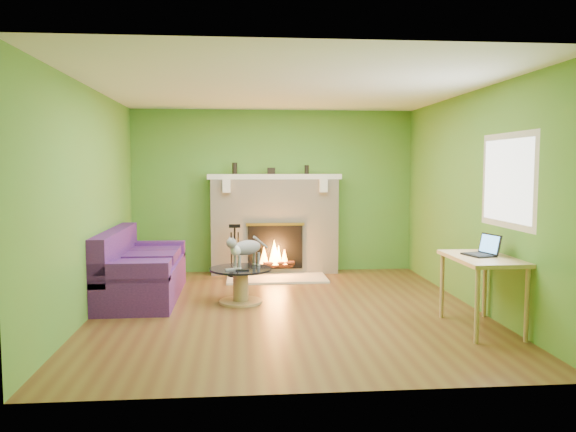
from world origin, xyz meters
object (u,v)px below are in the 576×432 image
(sofa, at_px, (139,272))
(cat, at_px, (247,251))
(coffee_table, at_px, (241,283))
(desk, at_px, (482,265))

(sofa, height_order, cat, sofa)
(sofa, xyz_separation_m, coffee_table, (1.31, -0.37, -0.09))
(coffee_table, distance_m, cat, 0.40)
(sofa, distance_m, desk, 4.20)
(cat, bearing_deg, desk, 17.60)
(coffee_table, bearing_deg, desk, -28.72)
(coffee_table, distance_m, desk, 2.88)
(sofa, bearing_deg, cat, -12.86)
(sofa, relative_size, desk, 1.91)
(coffee_table, bearing_deg, sofa, 164.34)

